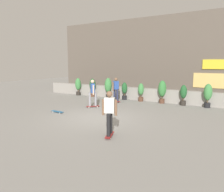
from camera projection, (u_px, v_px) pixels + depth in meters
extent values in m
plane|color=gray|center=(96.00, 118.00, 10.77)|extent=(48.00, 48.00, 0.00)
cube|color=gray|center=(144.00, 94.00, 15.78)|extent=(18.00, 0.40, 0.90)
cube|color=#60564C|center=(163.00, 57.00, 18.75)|extent=(20.00, 2.00, 6.50)
cube|color=yellow|center=(223.00, 64.00, 15.51)|extent=(2.80, 0.08, 0.70)
cube|color=#F2CC72|center=(222.00, 81.00, 15.70)|extent=(4.00, 0.06, 1.10)
cylinder|color=#2D2823|center=(78.00, 93.00, 18.40)|extent=(0.36, 0.36, 0.30)
cylinder|color=brown|center=(78.00, 91.00, 18.37)|extent=(0.06, 0.06, 0.15)
ellipsoid|color=#428C47|center=(78.00, 84.00, 18.29)|extent=(0.49, 0.49, 1.00)
cylinder|color=brown|center=(93.00, 95.00, 17.64)|extent=(0.36, 0.36, 0.30)
cylinder|color=brown|center=(93.00, 92.00, 17.60)|extent=(0.06, 0.06, 0.15)
ellipsoid|color=#235B2D|center=(93.00, 85.00, 17.52)|extent=(0.49, 0.49, 1.01)
cylinder|color=black|center=(108.00, 96.00, 16.88)|extent=(0.36, 0.36, 0.30)
cylinder|color=brown|center=(108.00, 93.00, 16.84)|extent=(0.06, 0.06, 0.15)
ellipsoid|color=#428C47|center=(108.00, 85.00, 16.75)|extent=(0.54, 0.54, 1.11)
cylinder|color=black|center=(124.00, 98.00, 16.15)|extent=(0.36, 0.36, 0.30)
cylinder|color=brown|center=(124.00, 95.00, 16.11)|extent=(0.06, 0.06, 0.15)
ellipsoid|color=#235B2D|center=(124.00, 88.00, 16.04)|extent=(0.41, 0.41, 0.83)
cylinder|color=brown|center=(141.00, 99.00, 15.48)|extent=(0.36, 0.36, 0.30)
cylinder|color=brown|center=(141.00, 96.00, 15.44)|extent=(0.06, 0.06, 0.15)
ellipsoid|color=#428C47|center=(141.00, 89.00, 15.37)|extent=(0.41, 0.41, 0.83)
cylinder|color=brown|center=(162.00, 101.00, 14.69)|extent=(0.36, 0.36, 0.30)
cylinder|color=brown|center=(162.00, 98.00, 14.65)|extent=(0.06, 0.06, 0.15)
ellipsoid|color=#387F3D|center=(162.00, 89.00, 14.56)|extent=(0.53, 0.53, 1.09)
cylinder|color=#2D2823|center=(183.00, 103.00, 13.97)|extent=(0.36, 0.36, 0.30)
cylinder|color=brown|center=(183.00, 100.00, 13.94)|extent=(0.06, 0.06, 0.15)
ellipsoid|color=#235B2D|center=(184.00, 92.00, 13.86)|extent=(0.42, 0.42, 0.86)
cylinder|color=black|center=(207.00, 105.00, 13.24)|extent=(0.36, 0.36, 0.30)
cylinder|color=brown|center=(207.00, 102.00, 13.20)|extent=(0.06, 0.06, 0.15)
ellipsoid|color=#428C47|center=(208.00, 92.00, 13.12)|extent=(0.49, 0.49, 1.01)
cube|color=maroon|center=(110.00, 135.00, 8.01)|extent=(0.46, 0.82, 0.02)
cylinder|color=silver|center=(109.00, 133.00, 8.28)|extent=(0.05, 0.06, 0.06)
cylinder|color=silver|center=(113.00, 134.00, 8.25)|extent=(0.05, 0.06, 0.06)
cylinder|color=silver|center=(106.00, 138.00, 7.78)|extent=(0.05, 0.06, 0.06)
cylinder|color=silver|center=(110.00, 138.00, 7.75)|extent=(0.05, 0.06, 0.06)
cylinder|color=black|center=(111.00, 122.00, 8.12)|extent=(0.14, 0.14, 0.82)
cylinder|color=black|center=(108.00, 125.00, 7.77)|extent=(0.14, 0.14, 0.82)
cube|color=white|center=(109.00, 105.00, 7.84)|extent=(0.41, 0.31, 0.56)
sphere|color=brown|center=(109.00, 94.00, 7.78)|extent=(0.22, 0.22, 0.22)
cylinder|color=brown|center=(103.00, 107.00, 7.90)|extent=(0.09, 0.09, 0.58)
cylinder|color=brown|center=(116.00, 108.00, 7.81)|extent=(0.09, 0.09, 0.58)
cube|color=maroon|center=(116.00, 101.00, 15.19)|extent=(0.81, 0.54, 0.02)
cylinder|color=silver|center=(113.00, 101.00, 15.37)|extent=(0.06, 0.05, 0.06)
cylinder|color=silver|center=(115.00, 101.00, 15.45)|extent=(0.06, 0.05, 0.06)
cylinder|color=silver|center=(117.00, 102.00, 14.93)|extent=(0.06, 0.05, 0.06)
cylinder|color=silver|center=(119.00, 102.00, 15.02)|extent=(0.06, 0.05, 0.06)
cylinder|color=#282D4C|center=(114.00, 95.00, 15.28)|extent=(0.14, 0.14, 0.82)
cylinder|color=#282D4C|center=(117.00, 95.00, 14.97)|extent=(0.14, 0.14, 0.82)
cube|color=#3359B2|center=(116.00, 85.00, 15.02)|extent=(0.34, 0.41, 0.56)
sphere|color=brown|center=(116.00, 79.00, 14.96)|extent=(0.22, 0.22, 0.22)
cylinder|color=brown|center=(113.00, 87.00, 14.91)|extent=(0.09, 0.09, 0.58)
cylinder|color=brown|center=(119.00, 86.00, 15.16)|extent=(0.09, 0.09, 0.58)
cube|color=maroon|center=(93.00, 106.00, 13.37)|extent=(0.68, 0.73, 0.02)
cylinder|color=silver|center=(97.00, 106.00, 13.53)|extent=(0.06, 0.06, 0.06)
cylinder|color=silver|center=(97.00, 107.00, 13.38)|extent=(0.06, 0.06, 0.06)
cylinder|color=silver|center=(88.00, 107.00, 13.38)|extent=(0.06, 0.06, 0.06)
cylinder|color=silver|center=(89.00, 107.00, 13.23)|extent=(0.06, 0.06, 0.06)
cylinder|color=gray|center=(96.00, 99.00, 13.36)|extent=(0.14, 0.14, 0.82)
cylinder|color=gray|center=(90.00, 100.00, 13.26)|extent=(0.14, 0.14, 0.82)
cube|color=#3359B2|center=(93.00, 88.00, 13.21)|extent=(0.40, 0.39, 0.56)
sphere|color=beige|center=(93.00, 81.00, 13.14)|extent=(0.22, 0.22, 0.22)
cylinder|color=beige|center=(92.00, 89.00, 13.44)|extent=(0.09, 0.09, 0.58)
cylinder|color=beige|center=(93.00, 90.00, 12.99)|extent=(0.09, 0.09, 0.58)
cube|color=#266699|center=(57.00, 111.00, 11.90)|extent=(0.81, 0.23, 0.02)
cylinder|color=silver|center=(53.00, 112.00, 11.98)|extent=(0.06, 0.03, 0.06)
cylinder|color=silver|center=(55.00, 111.00, 12.12)|extent=(0.06, 0.03, 0.06)
cylinder|color=silver|center=(60.00, 113.00, 11.70)|extent=(0.06, 0.03, 0.06)
cylinder|color=silver|center=(62.00, 112.00, 11.83)|extent=(0.06, 0.03, 0.06)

